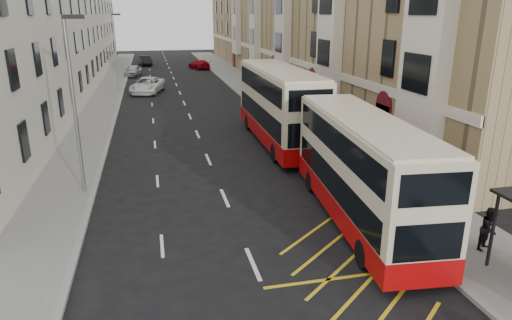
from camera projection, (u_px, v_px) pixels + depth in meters
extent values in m
cube|color=slate|center=(276.00, 107.00, 41.43)|extent=(4.00, 120.00, 0.15)
cube|color=slate|center=(98.00, 115.00, 38.12)|extent=(3.00, 120.00, 0.15)
cube|color=gray|center=(255.00, 108.00, 41.00)|extent=(0.25, 120.00, 0.15)
cube|color=gray|center=(116.00, 114.00, 38.44)|extent=(0.25, 120.00, 0.15)
cube|color=tan|center=(299.00, 19.00, 55.01)|extent=(10.00, 79.00, 15.00)
cube|color=silver|center=(258.00, 49.00, 55.02)|extent=(0.18, 79.00, 0.50)
cube|color=silver|center=(429.00, 29.00, 20.96)|extent=(0.80, 3.20, 10.00)
cube|color=silver|center=(330.00, 23.00, 32.08)|extent=(0.80, 3.20, 10.00)
cube|color=silver|center=(283.00, 21.00, 43.21)|extent=(0.80, 3.20, 10.00)
cube|color=silver|center=(255.00, 19.00, 54.33)|extent=(0.80, 3.20, 10.00)
cube|color=silver|center=(236.00, 18.00, 65.46)|extent=(0.80, 3.20, 10.00)
cube|color=#590F19|center=(382.00, 130.00, 26.52)|extent=(0.20, 1.60, 3.00)
cube|color=#590F19|center=(312.00, 95.00, 37.64)|extent=(0.20, 1.60, 3.00)
cube|color=#590F19|center=(274.00, 77.00, 48.77)|extent=(0.20, 1.60, 3.00)
cube|color=#590F19|center=(250.00, 65.00, 59.89)|extent=(0.20, 1.60, 3.00)
cube|color=#590F19|center=(234.00, 57.00, 71.02)|extent=(0.20, 1.60, 3.00)
cube|color=beige|center=(47.00, 29.00, 49.22)|extent=(9.00, 79.00, 13.00)
cube|color=black|center=(493.00, 230.00, 14.87)|extent=(0.08, 0.08, 2.60)
cylinder|color=red|center=(443.00, 248.00, 15.39)|extent=(0.06, 0.06, 1.00)
cylinder|color=red|center=(394.00, 209.00, 18.40)|extent=(0.06, 0.06, 1.00)
cylinder|color=red|center=(359.00, 182.00, 21.41)|extent=(0.06, 0.06, 1.00)
cube|color=red|center=(395.00, 198.00, 18.25)|extent=(0.05, 6.50, 0.06)
cube|color=red|center=(394.00, 208.00, 18.38)|extent=(0.05, 6.50, 0.06)
cylinder|color=slate|center=(74.00, 108.00, 20.41)|extent=(0.16, 0.16, 8.00)
cube|color=black|center=(73.00, 17.00, 19.29)|extent=(0.90, 0.18, 0.18)
cylinder|color=slate|center=(115.00, 53.00, 48.22)|extent=(0.16, 0.16, 8.00)
cube|color=black|center=(116.00, 14.00, 47.11)|extent=(0.90, 0.18, 0.18)
cube|color=beige|center=(362.00, 168.00, 18.17)|extent=(3.44, 11.09, 3.92)
cube|color=#A40608|center=(359.00, 203.00, 18.64)|extent=(3.47, 11.12, 0.89)
cube|color=black|center=(361.00, 179.00, 18.32)|extent=(3.40, 10.23, 1.09)
cube|color=black|center=(364.00, 139.00, 17.80)|extent=(3.40, 10.23, 0.99)
cube|color=beige|center=(366.00, 119.00, 17.56)|extent=(3.30, 10.65, 0.12)
cube|color=black|center=(324.00, 142.00, 23.43)|extent=(2.11, 0.27, 1.29)
cube|color=black|center=(326.00, 103.00, 22.80)|extent=(1.74, 0.23, 0.45)
cube|color=black|center=(428.00, 242.00, 13.18)|extent=(2.11, 0.27, 1.19)
cylinder|color=black|center=(311.00, 181.00, 21.88)|extent=(0.37, 1.01, 0.99)
cylinder|color=black|center=(356.00, 179.00, 22.17)|extent=(0.37, 1.01, 0.99)
cylinder|color=black|center=(363.00, 254.00, 15.29)|extent=(0.37, 1.01, 0.99)
cylinder|color=black|center=(426.00, 249.00, 15.59)|extent=(0.37, 1.01, 0.99)
cube|color=beige|center=(279.00, 104.00, 29.37)|extent=(2.93, 12.26, 4.39)
cube|color=#A40608|center=(279.00, 130.00, 29.89)|extent=(2.97, 12.30, 1.00)
cube|color=black|center=(279.00, 112.00, 29.53)|extent=(2.97, 11.28, 1.22)
cube|color=black|center=(280.00, 83.00, 28.95)|extent=(2.97, 11.28, 1.11)
cube|color=beige|center=(280.00, 69.00, 28.68)|extent=(2.82, 11.77, 0.13)
cube|color=black|center=(259.00, 96.00, 35.18)|extent=(2.36, 0.12, 1.44)
cube|color=black|center=(259.00, 66.00, 34.48)|extent=(1.95, 0.11, 0.50)
cube|color=black|center=(309.00, 135.00, 23.85)|extent=(2.36, 0.12, 1.33)
cylinder|color=black|center=(248.00, 122.00, 33.38)|extent=(0.33, 1.12, 1.11)
cylinder|color=black|center=(281.00, 121.00, 33.89)|extent=(0.33, 1.12, 1.11)
cylinder|color=black|center=(275.00, 153.00, 26.11)|extent=(0.33, 1.12, 1.11)
cylinder|color=black|center=(317.00, 150.00, 26.61)|extent=(0.33, 1.12, 1.11)
imported|color=black|center=(489.00, 229.00, 16.08)|extent=(0.95, 0.86, 1.59)
imported|color=black|center=(376.00, 180.00, 20.29)|extent=(1.17, 1.08, 1.93)
imported|color=silver|center=(148.00, 85.00, 48.70)|extent=(4.20, 6.43, 1.64)
imported|color=#B2B4BB|center=(133.00, 71.00, 61.65)|extent=(2.56, 4.63, 1.49)
imported|color=black|center=(145.00, 61.00, 74.35)|extent=(2.46, 4.90, 1.54)
imported|color=#A70110|center=(199.00, 64.00, 69.73)|extent=(3.32, 5.23, 1.41)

